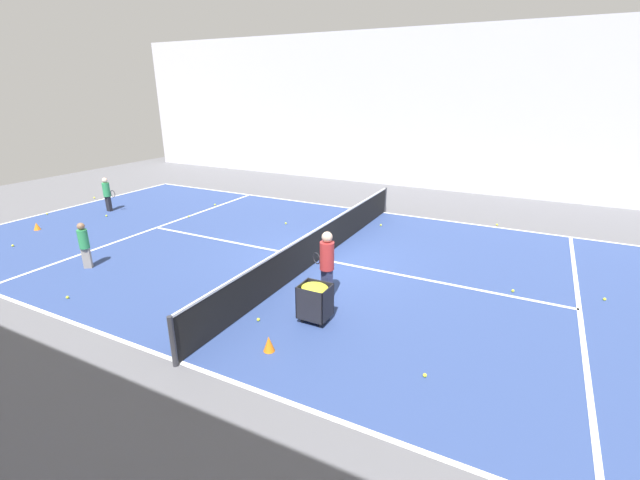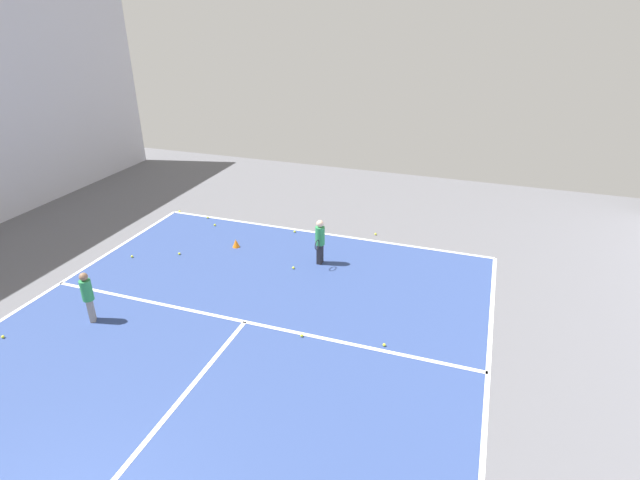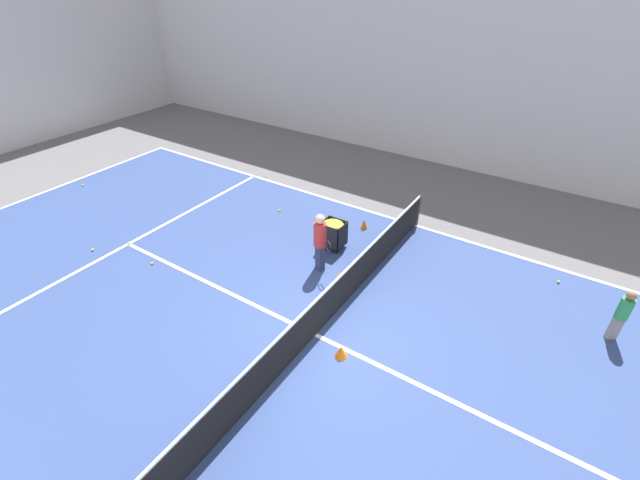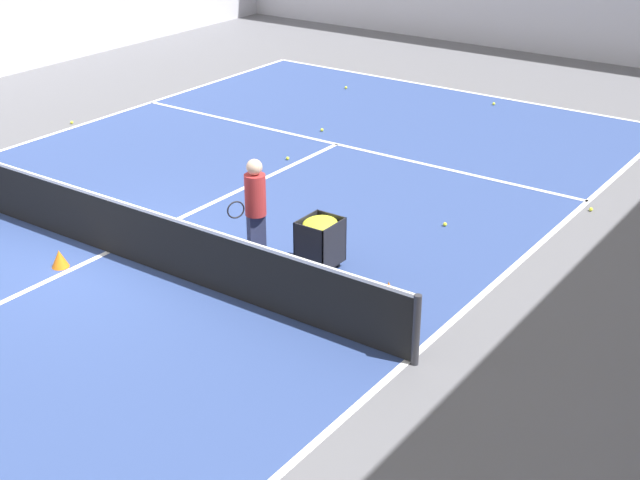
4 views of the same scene
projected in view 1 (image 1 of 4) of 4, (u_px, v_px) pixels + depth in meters
The scene contains 32 objects.
ground_plane at pixel (320, 259), 12.21m from camera, with size 37.43×37.43×0.00m, color #5B5B60.
court_playing_area at pixel (320, 259), 12.21m from camera, with size 10.95×23.44×0.00m.
line_baseline_near at pixel (62, 209), 17.25m from camera, with size 10.95×0.10×0.00m, color white.
line_sideline_left at pixel (383, 212), 16.80m from camera, with size 0.10×23.44×0.00m, color white.
line_sideline_right at pixel (180, 362), 7.62m from camera, with size 0.10×23.44×0.00m, color white.
line_service_near at pixel (157, 228), 14.98m from camera, with size 10.95×0.10×0.00m, color white.
line_service_far at pixel (579, 309), 9.44m from camera, with size 10.95×0.10×0.00m, color white.
line_centre_service at pixel (320, 259), 12.21m from camera, with size 0.10×12.89×0.00m, color white.
hall_enclosure_left at pixel (424, 111), 19.84m from camera, with size 0.15×33.73×7.20m.
tennis_net at pixel (320, 243), 12.04m from camera, with size 11.25×0.10×0.98m.
player_near_baseline at pixel (107, 192), 16.76m from camera, with size 0.29×0.60×1.34m.
coach_at_net at pixel (327, 261), 9.66m from camera, with size 0.44×0.68×1.63m.
child_midcourt at pixel (84, 242), 11.40m from camera, with size 0.36×0.36×1.28m.
ball_cart at pixel (315, 295), 8.80m from camera, with size 0.54×0.62×0.84m.
training_cone_0 at pixel (300, 248), 12.67m from camera, with size 0.27×0.27×0.28m, color orange.
training_cone_1 at pixel (37, 226), 14.72m from camera, with size 0.22×0.22×0.25m, color orange.
training_cone_2 at pixel (269, 344), 7.91m from camera, with size 0.22×0.22×0.30m, color orange.
training_cone_3 at pixel (301, 288), 10.22m from camera, with size 0.26×0.26×0.21m, color orange.
tennis_ball_0 at pixel (258, 320), 8.96m from camera, with size 0.07×0.07×0.07m, color yellow.
tennis_ball_1 at pixel (13, 246), 13.17m from camera, with size 0.07×0.07×0.07m, color yellow.
tennis_ball_2 at pixel (47, 214), 16.51m from camera, with size 0.07×0.07×0.07m, color yellow.
tennis_ball_5 at pixel (286, 223), 15.34m from camera, with size 0.07×0.07×0.07m, color yellow.
tennis_ball_7 at pixel (67, 297), 9.92m from camera, with size 0.07×0.07×0.07m, color yellow.
tennis_ball_9 at pixel (215, 205), 17.80m from camera, with size 0.07×0.07×0.07m, color yellow.
tennis_ball_10 at pixel (94, 198), 18.93m from camera, with size 0.07×0.07×0.07m, color yellow.
tennis_ball_11 at pixel (381, 225), 15.15m from camera, with size 0.07×0.07×0.07m, color yellow.
tennis_ball_12 at pixel (425, 375), 7.23m from camera, with size 0.07×0.07×0.07m, color yellow.
tennis_ball_13 at pixel (106, 216), 16.26m from camera, with size 0.07×0.07×0.07m, color yellow.
tennis_ball_15 at pixel (497, 225), 15.19m from camera, with size 0.07×0.07×0.07m, color yellow.
tennis_ball_16 at pixel (605, 299), 9.83m from camera, with size 0.07×0.07×0.07m, color yellow.
tennis_ball_17 at pixel (513, 291), 10.24m from camera, with size 0.07×0.07×0.07m, color yellow.
tennis_ball_18 at pixel (189, 217), 16.16m from camera, with size 0.07×0.07×0.07m, color yellow.
Camera 1 is at (10.07, 5.17, 4.62)m, focal length 24.00 mm.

